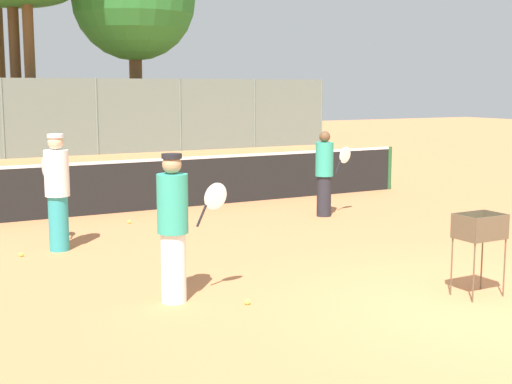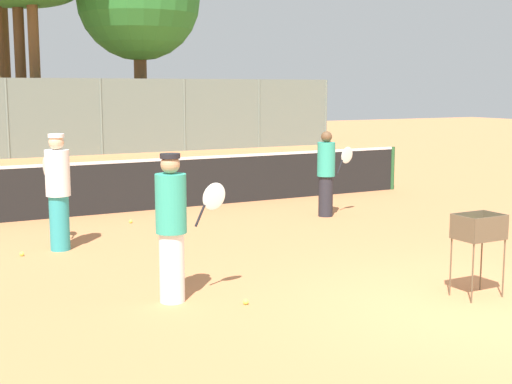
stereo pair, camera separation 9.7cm
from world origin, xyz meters
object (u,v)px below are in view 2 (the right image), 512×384
at_px(player_red_cap, 58,190).
at_px(ball_cart, 479,233).
at_px(player_white_outfit, 172,226).
at_px(player_yellow_shirt, 326,173).
at_px(tennis_net, 196,180).

relative_size(player_red_cap, ball_cart, 1.79).
relative_size(player_white_outfit, player_yellow_shirt, 1.05).
bearing_deg(ball_cart, player_red_cap, 128.07).
relative_size(tennis_net, player_white_outfit, 6.10).
distance_m(player_white_outfit, player_red_cap, 3.42).
bearing_deg(player_red_cap, player_yellow_shirt, -90.93).
height_order(player_white_outfit, ball_cart, player_white_outfit).
height_order(tennis_net, player_yellow_shirt, player_yellow_shirt).
distance_m(player_red_cap, ball_cart, 6.27).
distance_m(tennis_net, player_white_outfit, 6.89).
distance_m(player_yellow_shirt, ball_cart, 5.61).
height_order(player_yellow_shirt, ball_cart, player_yellow_shirt).
xyz_separation_m(tennis_net, player_red_cap, (-3.55, -2.81, 0.38)).
xyz_separation_m(player_white_outfit, player_red_cap, (-0.53, 3.38, 0.03)).
height_order(tennis_net, player_red_cap, player_red_cap).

